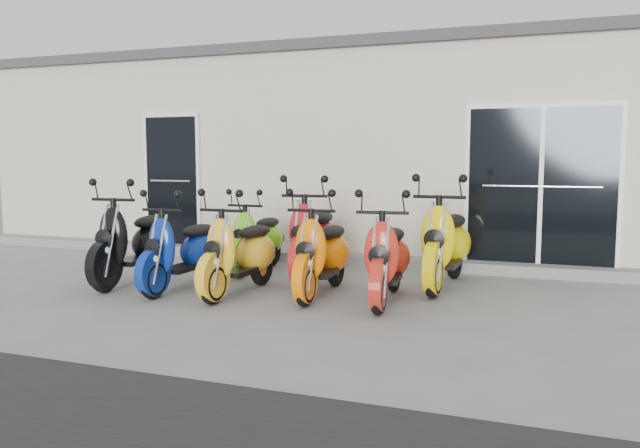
# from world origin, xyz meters

# --- Properties ---
(ground) EXTENTS (80.00, 80.00, 0.00)m
(ground) POSITION_xyz_m (0.00, 0.00, 0.00)
(ground) COLOR gray
(ground) RESTS_ON ground
(building) EXTENTS (14.00, 6.00, 3.20)m
(building) POSITION_xyz_m (0.00, 5.20, 1.60)
(building) COLOR beige
(building) RESTS_ON ground
(roof_cap) EXTENTS (14.20, 6.20, 0.16)m
(roof_cap) POSITION_xyz_m (0.00, 5.20, 3.28)
(roof_cap) COLOR #3F3F42
(roof_cap) RESTS_ON building
(front_step) EXTENTS (14.00, 0.40, 0.15)m
(front_step) POSITION_xyz_m (0.00, 2.02, 0.07)
(front_step) COLOR gray
(front_step) RESTS_ON ground
(door_left) EXTENTS (1.07, 0.08, 2.22)m
(door_left) POSITION_xyz_m (-3.20, 2.17, 1.26)
(door_left) COLOR black
(door_left) RESTS_ON front_step
(door_right) EXTENTS (2.02, 0.08, 2.22)m
(door_right) POSITION_xyz_m (2.60, 2.17, 1.26)
(door_right) COLOR black
(door_right) RESTS_ON front_step
(scooter_front_black) EXTENTS (0.77, 1.86, 1.35)m
(scooter_front_black) POSITION_xyz_m (-2.20, -0.23, 0.67)
(scooter_front_black) COLOR black
(scooter_front_black) RESTS_ON ground
(scooter_front_blue) EXTENTS (0.67, 1.68, 1.23)m
(scooter_front_blue) POSITION_xyz_m (-1.41, -0.37, 0.61)
(scooter_front_blue) COLOR navy
(scooter_front_blue) RESTS_ON ground
(scooter_front_orange_a) EXTENTS (0.69, 1.72, 1.25)m
(scooter_front_orange_a) POSITION_xyz_m (-0.64, -0.35, 0.63)
(scooter_front_orange_a) COLOR yellow
(scooter_front_orange_a) RESTS_ON ground
(scooter_front_orange_b) EXTENTS (0.67, 1.72, 1.26)m
(scooter_front_orange_b) POSITION_xyz_m (0.29, -0.10, 0.63)
(scooter_front_orange_b) COLOR orange
(scooter_front_orange_b) RESTS_ON ground
(scooter_front_red) EXTENTS (0.79, 1.77, 1.27)m
(scooter_front_red) POSITION_xyz_m (1.07, -0.16, 0.63)
(scooter_front_red) COLOR red
(scooter_front_red) RESTS_ON ground
(scooter_back_green) EXTENTS (0.58, 1.60, 1.18)m
(scooter_back_green) POSITION_xyz_m (-1.08, 1.00, 0.59)
(scooter_back_green) COLOR #70E211
(scooter_back_green) RESTS_ON ground
(scooter_back_red) EXTENTS (0.85, 1.92, 1.38)m
(scooter_back_red) POSITION_xyz_m (-0.19, 0.87, 0.69)
(scooter_back_red) COLOR #B0191E
(scooter_back_red) RESTS_ON ground
(scooter_back_yellow) EXTENTS (0.79, 1.94, 1.41)m
(scooter_back_yellow) POSITION_xyz_m (1.55, 0.85, 0.70)
(scooter_back_yellow) COLOR yellow
(scooter_back_yellow) RESTS_ON ground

